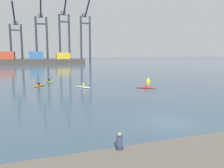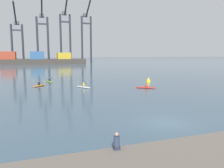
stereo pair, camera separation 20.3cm
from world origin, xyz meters
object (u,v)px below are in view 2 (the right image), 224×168
gantry_crane_west_mid (42,32)px  kayak_orange (39,85)px  kayak_white (83,87)px  container_barge (37,60)px  kayak_lime (49,81)px  gantry_crane_east_mid (65,31)px  gantry_crane_east (87,33)px  channel_buoy (148,80)px  seated_onlooker (117,142)px  gantry_crane_west (17,36)px  kayak_red (146,87)px

gantry_crane_west_mid → kayak_orange: size_ratio=13.06×
gantry_crane_west_mid → kayak_white: (3.15, -103.88, -18.84)m
container_barge → kayak_lime: bearing=-88.6°
gantry_crane_east_mid → kayak_white: gantry_crane_east_mid is taller
container_barge → gantry_crane_east: gantry_crane_east is taller
gantry_crane_east_mid → channel_buoy: bearing=-88.0°
kayak_white → seated_onlooker: bearing=-97.8°
gantry_crane_east_mid → kayak_orange: bearing=-99.9°
gantry_crane_west → kayak_lime: 101.98m
container_barge → kayak_white: size_ratio=16.78×
gantry_crane_east → kayak_lime: size_ratio=10.99×
gantry_crane_east → kayak_white: size_ratio=11.77×
kayak_orange → kayak_red: kayak_red is taller
container_barge → kayak_lime: container_barge is taller
gantry_crane_west_mid → gantry_crane_east: 27.59m
gantry_crane_east_mid → kayak_orange: 103.36m
kayak_orange → kayak_white: same height
channel_buoy → container_barge: bearing=102.7°
container_barge → gantry_crane_west_mid: gantry_crane_west_mid is taller
kayak_lime → seated_onlooker: bearing=-87.7°
gantry_crane_west_mid → kayak_orange: 101.64m
kayak_lime → kayak_red: 19.80m
gantry_crane_east → kayak_orange: size_ratio=12.36×
seated_onlooker → kayak_orange: bearing=96.5°
kayak_lime → gantry_crane_west: bearing=97.3°
gantry_crane_east → gantry_crane_west_mid: bearing=-173.9°
gantry_crane_west_mid → channel_buoy: size_ratio=40.06×
gantry_crane_east_mid → kayak_orange: gantry_crane_east_mid is taller
kayak_lime → kayak_red: bearing=-42.5°
gantry_crane_west → seated_onlooker: bearing=-84.0°
channel_buoy → kayak_white: channel_buoy is taller
gantry_crane_west → gantry_crane_east: gantry_crane_east is taller
gantry_crane_east_mid → channel_buoy: gantry_crane_east_mid is taller
container_barge → channel_buoy: container_barge is taller
gantry_crane_east_mid → seated_onlooker: bearing=-96.2°
kayak_white → gantry_crane_west: bearing=99.2°
gantry_crane_west → kayak_lime: size_ratio=9.88×
gantry_crane_east → kayak_lime: bearing=-106.7°
gantry_crane_west → gantry_crane_east_mid: (28.20, -5.25, 3.49)m
kayak_orange → kayak_red: (16.59, -8.05, 0.00)m
gantry_crane_west_mid → kayak_orange: (-3.81, -99.81, -18.84)m
container_barge → channel_buoy: (20.90, -92.65, -2.08)m
gantry_crane_west_mid → kayak_white: 105.62m
container_barge → gantry_crane_east_mid: gantry_crane_east_mid is taller
gantry_crane_west → kayak_white: size_ratio=10.58×
gantry_crane_east → kayak_white: gantry_crane_east is taller
channel_buoy → gantry_crane_west_mid: bearing=99.6°
kayak_orange → channel_buoy: bearing=-2.7°
gantry_crane_west_mid → gantry_crane_east_mid: gantry_crane_west_mid is taller
gantry_crane_west → kayak_red: 117.64m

